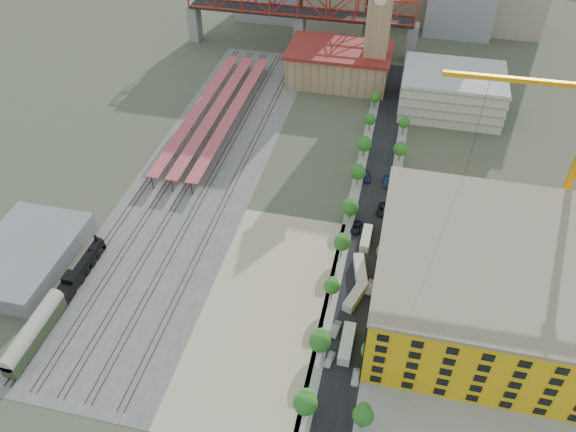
% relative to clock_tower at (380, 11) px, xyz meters
% --- Properties ---
extents(ground, '(400.00, 400.00, 0.00)m').
position_rel_clock_tower_xyz_m(ground, '(-8.00, -79.99, -28.70)').
color(ground, '#474C38').
rests_on(ground, ground).
extents(ballast_strip, '(36.00, 165.00, 0.06)m').
position_rel_clock_tower_xyz_m(ballast_strip, '(-44.00, -62.49, -28.67)').
color(ballast_strip, '#605E59').
rests_on(ballast_strip, ground).
extents(dirt_lot, '(28.00, 67.00, 0.06)m').
position_rel_clock_tower_xyz_m(dirt_lot, '(-12.00, -111.49, -28.67)').
color(dirt_lot, tan).
rests_on(dirt_lot, ground).
extents(street_asphalt, '(12.00, 170.00, 0.06)m').
position_rel_clock_tower_xyz_m(street_asphalt, '(8.00, -64.99, -28.67)').
color(street_asphalt, black).
rests_on(street_asphalt, ground).
extents(sidewalk_west, '(3.00, 170.00, 0.04)m').
position_rel_clock_tower_xyz_m(sidewalk_west, '(2.50, -64.99, -28.68)').
color(sidewalk_west, gray).
rests_on(sidewalk_west, ground).
extents(sidewalk_east, '(3.00, 170.00, 0.04)m').
position_rel_clock_tower_xyz_m(sidewalk_east, '(13.50, -64.99, -28.68)').
color(sidewalk_east, gray).
rests_on(sidewalk_east, ground).
extents(construction_pad, '(50.00, 90.00, 0.06)m').
position_rel_clock_tower_xyz_m(construction_pad, '(37.00, -99.99, -28.67)').
color(construction_pad, gray).
rests_on(construction_pad, ground).
extents(rail_tracks, '(26.56, 160.00, 0.18)m').
position_rel_clock_tower_xyz_m(rail_tracks, '(-45.80, -62.49, -28.55)').
color(rail_tracks, '#382B23').
rests_on(rail_tracks, ground).
extents(platform_canopies, '(16.00, 80.00, 4.12)m').
position_rel_clock_tower_xyz_m(platform_canopies, '(-49.00, -34.99, -24.70)').
color(platform_canopies, '#CF4F54').
rests_on(platform_canopies, ground).
extents(station_hall, '(38.00, 24.00, 13.10)m').
position_rel_clock_tower_xyz_m(station_hall, '(-13.00, 2.01, -22.03)').
color(station_hall, tan).
rests_on(station_hall, ground).
extents(clock_tower, '(12.00, 12.00, 52.00)m').
position_rel_clock_tower_xyz_m(clock_tower, '(0.00, 0.00, 0.00)').
color(clock_tower, tan).
rests_on(clock_tower, ground).
extents(parking_garage, '(34.00, 26.00, 14.00)m').
position_rel_clock_tower_xyz_m(parking_garage, '(28.00, -9.99, -21.70)').
color(parking_garage, silver).
rests_on(parking_garage, ground).
extents(truss_bridge, '(94.00, 9.60, 25.60)m').
position_rel_clock_tower_xyz_m(truss_bridge, '(-33.00, 25.01, -9.83)').
color(truss_bridge, gray).
rests_on(truss_bridge, ground).
extents(construction_building, '(44.60, 50.60, 18.80)m').
position_rel_clock_tower_xyz_m(construction_building, '(34.00, -99.99, -19.29)').
color(construction_building, gold).
rests_on(construction_building, ground).
extents(warehouse, '(22.00, 32.00, 5.00)m').
position_rel_clock_tower_xyz_m(warehouse, '(-74.00, -109.99, -26.20)').
color(warehouse, gray).
rests_on(warehouse, ground).
extents(street_trees, '(15.40, 124.40, 8.00)m').
position_rel_clock_tower_xyz_m(street_trees, '(8.00, -74.99, -28.70)').
color(street_trees, '#296D20').
rests_on(street_trees, ground).
extents(distant_hills, '(647.00, 264.00, 227.00)m').
position_rel_clock_tower_xyz_m(distant_hills, '(37.28, 180.01, -108.23)').
color(distant_hills, '#4C6B59').
rests_on(distant_hills, ground).
extents(locomotive, '(3.12, 24.10, 6.02)m').
position_rel_clock_tower_xyz_m(locomotive, '(-58.00, -111.61, -26.45)').
color(locomotive, black).
rests_on(locomotive, ground).
extents(coach, '(3.46, 20.08, 6.30)m').
position_rel_clock_tower_xyz_m(coach, '(-58.00, -130.98, -25.34)').
color(coach, '#27351D').
rests_on(coach, ground).
extents(tower_crane, '(47.22, 2.72, 50.40)m').
position_rel_clock_tower_xyz_m(tower_crane, '(51.35, -70.05, 2.40)').
color(tower_crane, '#F8A110').
rests_on(tower_crane, ground).
extents(site_trailer_a, '(2.68, 9.91, 2.71)m').
position_rel_clock_tower_xyz_m(site_trailer_a, '(8.00, -117.35, -27.34)').
color(site_trailer_a, silver).
rests_on(site_trailer_a, ground).
extents(site_trailer_b, '(5.08, 9.31, 2.47)m').
position_rel_clock_tower_xyz_m(site_trailer_b, '(8.00, -103.61, -27.46)').
color(site_trailer_b, silver).
rests_on(site_trailer_b, ground).
extents(site_trailer_c, '(4.58, 9.82, 2.60)m').
position_rel_clock_tower_xyz_m(site_trailer_c, '(8.00, -95.17, -27.40)').
color(site_trailer_c, silver).
rests_on(site_trailer_c, ground).
extents(site_trailer_d, '(2.46, 8.83, 2.41)m').
position_rel_clock_tower_xyz_m(site_trailer_d, '(8.00, -83.39, -27.49)').
color(site_trailer_d, silver).
rests_on(site_trailer_d, ground).
extents(car_0, '(2.34, 4.34, 1.40)m').
position_rel_clock_tower_xyz_m(car_0, '(5.00, -121.75, -27.99)').
color(car_0, white).
rests_on(car_0, ground).
extents(car_1, '(2.28, 4.80, 1.52)m').
position_rel_clock_tower_xyz_m(car_1, '(5.00, -113.65, -27.94)').
color(car_1, '#9C9BA1').
rests_on(car_1, ground).
extents(car_2, '(2.92, 5.51, 1.47)m').
position_rel_clock_tower_xyz_m(car_2, '(5.00, -79.27, -27.96)').
color(car_2, black).
rests_on(car_2, ground).
extents(car_3, '(2.97, 5.48, 1.51)m').
position_rel_clock_tower_xyz_m(car_3, '(5.00, -56.50, -27.94)').
color(car_3, navy).
rests_on(car_3, ground).
extents(car_4, '(1.72, 4.18, 1.42)m').
position_rel_clock_tower_xyz_m(car_4, '(11.00, -124.75, -27.99)').
color(car_4, white).
rests_on(car_4, ground).
extents(car_5, '(2.31, 4.86, 1.54)m').
position_rel_clock_tower_xyz_m(car_5, '(11.00, -99.52, -27.93)').
color(car_5, '#AFAEB3').
rests_on(car_5, ground).
extents(car_6, '(3.31, 6.05, 1.61)m').
position_rel_clock_tower_xyz_m(car_6, '(11.00, -70.36, -27.89)').
color(car_6, black).
rests_on(car_6, ground).
extents(car_7, '(2.74, 5.65, 1.58)m').
position_rel_clock_tower_xyz_m(car_7, '(11.00, -57.68, -27.90)').
color(car_7, navy).
rests_on(car_7, ground).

